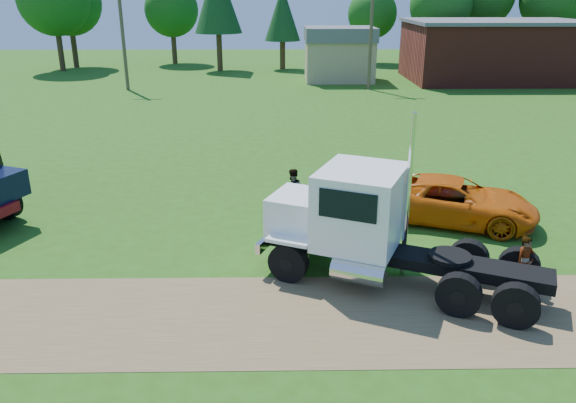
{
  "coord_description": "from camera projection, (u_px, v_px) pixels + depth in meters",
  "views": [
    {
      "loc": [
        -1.43,
        -12.07,
        7.61
      ],
      "look_at": [
        -1.19,
        4.0,
        1.6
      ],
      "focal_mm": 35.0,
      "sensor_mm": 36.0,
      "label": 1
    }
  ],
  "objects": [
    {
      "name": "brick_building",
      "position": [
        493.0,
        50.0,
        50.78
      ],
      "size": [
        15.4,
        10.4,
        5.3
      ],
      "color": "maroon",
      "rests_on": "ground"
    },
    {
      "name": "tree_row",
      "position": [
        312.0,
        2.0,
        58.9
      ],
      "size": [
        58.46,
        12.67,
        11.05
      ],
      "color": "#392817",
      "rests_on": "ground"
    },
    {
      "name": "orange_pickup",
      "position": [
        454.0,
        201.0,
        19.58
      ],
      "size": [
        6.19,
        4.43,
        1.56
      ],
      "primitive_type": "imported",
      "rotation": [
        0.0,
        0.0,
        1.21
      ],
      "color": "#D95E0A",
      "rests_on": "ground"
    },
    {
      "name": "utility_poles",
      "position": [
        371.0,
        30.0,
        45.2
      ],
      "size": [
        42.2,
        0.28,
        9.0
      ],
      "color": "#4C412B",
      "rests_on": "ground"
    },
    {
      "name": "dirt_track",
      "position": [
        338.0,
        317.0,
        13.99
      ],
      "size": [
        120.0,
        4.2,
        0.01
      ],
      "primitive_type": "cube",
      "color": "brown",
      "rests_on": "ground"
    },
    {
      "name": "spectator_b",
      "position": [
        292.0,
        191.0,
        20.3
      ],
      "size": [
        1.03,
        0.96,
        1.69
      ],
      "primitive_type": "imported",
      "rotation": [
        0.0,
        0.0,
        3.64
      ],
      "color": "#999999",
      "rests_on": "ground"
    },
    {
      "name": "tan_shed",
      "position": [
        339.0,
        53.0,
        50.66
      ],
      "size": [
        6.2,
        5.4,
        4.7
      ],
      "color": "tan",
      "rests_on": "ground"
    },
    {
      "name": "white_semi_tractor",
      "position": [
        362.0,
        224.0,
        15.5
      ],
      "size": [
        7.82,
        5.25,
        4.69
      ],
      "rotation": [
        0.0,
        0.0,
        -0.41
      ],
      "color": "black",
      "rests_on": "ground"
    },
    {
      "name": "spectator_a",
      "position": [
        525.0,
        264.0,
        15.04
      ],
      "size": [
        0.66,
        0.54,
        1.55
      ],
      "primitive_type": "imported",
      "rotation": [
        0.0,
        0.0,
        0.35
      ],
      "color": "#999999",
      "rests_on": "ground"
    },
    {
      "name": "ground",
      "position": [
        338.0,
        317.0,
        13.99
      ],
      "size": [
        140.0,
        140.0,
        0.0
      ],
      "primitive_type": "plane",
      "color": "#2A5212",
      "rests_on": "ground"
    }
  ]
}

